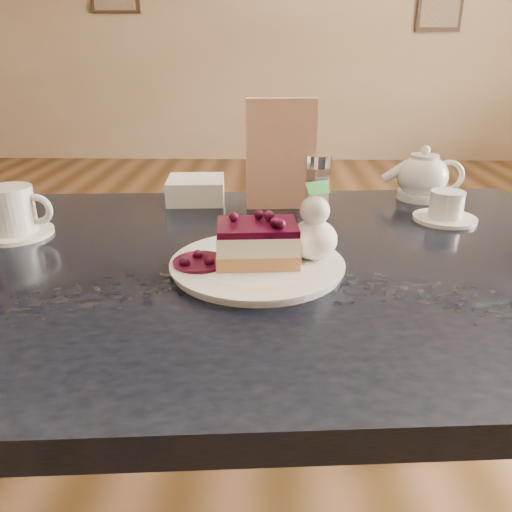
{
  "coord_description": "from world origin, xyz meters",
  "views": [
    {
      "loc": [
        0.1,
        -0.68,
        1.12
      ],
      "look_at": [
        0.08,
        -0.02,
        0.85
      ],
      "focal_mm": 35.0,
      "sensor_mm": 36.0,
      "label": 1
    }
  ],
  "objects_px": {
    "main_table": "(256,300)",
    "tea_set": "(426,183)",
    "cheesecake_slice": "(257,243)",
    "coffee_set": "(13,214)",
    "dessert_plate": "(257,265)"
  },
  "relations": [
    {
      "from": "dessert_plate",
      "to": "tea_set",
      "type": "xyz_separation_m",
      "value": [
        0.37,
        0.39,
        0.04
      ]
    },
    {
      "from": "dessert_plate",
      "to": "coffee_set",
      "type": "bearing_deg",
      "value": 162.38
    },
    {
      "from": "main_table",
      "to": "dessert_plate",
      "type": "bearing_deg",
      "value": -90.0
    },
    {
      "from": "dessert_plate",
      "to": "cheesecake_slice",
      "type": "relative_size",
      "value": 2.01
    },
    {
      "from": "tea_set",
      "to": "cheesecake_slice",
      "type": "bearing_deg",
      "value": -133.87
    },
    {
      "from": "main_table",
      "to": "tea_set",
      "type": "xyz_separation_m",
      "value": [
        0.38,
        0.34,
        0.13
      ]
    },
    {
      "from": "cheesecake_slice",
      "to": "tea_set",
      "type": "relative_size",
      "value": 0.47
    },
    {
      "from": "coffee_set",
      "to": "cheesecake_slice",
      "type": "bearing_deg",
      "value": -17.62
    },
    {
      "from": "main_table",
      "to": "coffee_set",
      "type": "height_order",
      "value": "coffee_set"
    },
    {
      "from": "cheesecake_slice",
      "to": "coffee_set",
      "type": "relative_size",
      "value": 0.91
    },
    {
      "from": "main_table",
      "to": "tea_set",
      "type": "bearing_deg",
      "value": 37.36
    },
    {
      "from": "main_table",
      "to": "dessert_plate",
      "type": "xyz_separation_m",
      "value": [
        0.0,
        -0.05,
        0.09
      ]
    },
    {
      "from": "cheesecake_slice",
      "to": "dessert_plate",
      "type": "bearing_deg",
      "value": 130.72
    },
    {
      "from": "main_table",
      "to": "dessert_plate",
      "type": "distance_m",
      "value": 0.1
    },
    {
      "from": "main_table",
      "to": "cheesecake_slice",
      "type": "xyz_separation_m",
      "value": [
        0.0,
        -0.05,
        0.13
      ]
    }
  ]
}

